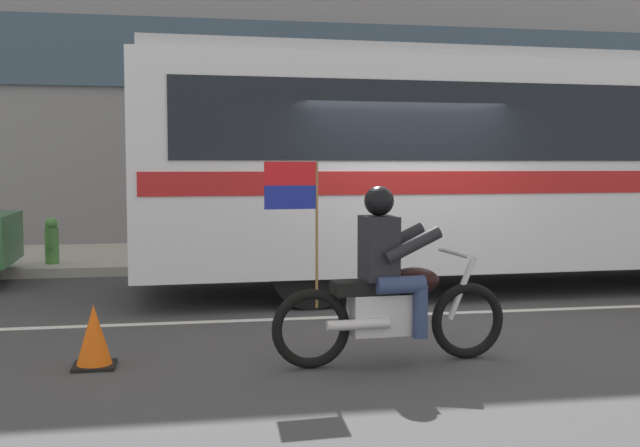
{
  "coord_description": "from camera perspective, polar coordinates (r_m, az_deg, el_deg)",
  "views": [
    {
      "loc": [
        -2.74,
        -9.19,
        1.75
      ],
      "look_at": [
        -1.18,
        -0.71,
        1.09
      ],
      "focal_mm": 43.42,
      "sensor_mm": 36.0,
      "label": 1
    }
  ],
  "objects": [
    {
      "name": "transit_bus",
      "position": [
        11.59,
        16.06,
        4.85
      ],
      "size": [
        11.63,
        2.99,
        3.22
      ],
      "color": "silver",
      "rests_on": "ground_plane"
    },
    {
      "name": "motorcycle_with_rider",
      "position": [
        6.82,
        5.1,
        -4.79
      ],
      "size": [
        2.19,
        0.64,
        1.78
      ],
      "color": "black",
      "rests_on": "ground_plane"
    },
    {
      "name": "traffic_cone",
      "position": [
        7.01,
        -16.32,
        -8.1
      ],
      "size": [
        0.36,
        0.36,
        0.55
      ],
      "color": "#EA590F",
      "rests_on": "ground_plane"
    },
    {
      "name": "lane_center_stripe",
      "position": [
        9.18,
        7.18,
        -6.64
      ],
      "size": [
        26.6,
        0.14,
        0.01
      ],
      "primitive_type": "cube",
      "color": "silver",
      "rests_on": "ground_plane"
    },
    {
      "name": "sidewalk_curb",
      "position": [
        14.64,
        0.43,
        -2.22
      ],
      "size": [
        28.0,
        3.8,
        0.15
      ],
      "primitive_type": "cube",
      "color": "#B7B2A8",
      "rests_on": "ground_plane"
    },
    {
      "name": "ground_plane",
      "position": [
        9.74,
        6.11,
        -6.01
      ],
      "size": [
        60.0,
        60.0,
        0.0
      ],
      "primitive_type": "plane",
      "color": "#3D3D3F"
    },
    {
      "name": "fire_hydrant",
      "position": [
        13.23,
        -19.16,
        -1.23
      ],
      "size": [
        0.22,
        0.3,
        0.75
      ],
      "color": "#4C8C3F",
      "rests_on": "sidewalk_curb"
    }
  ]
}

